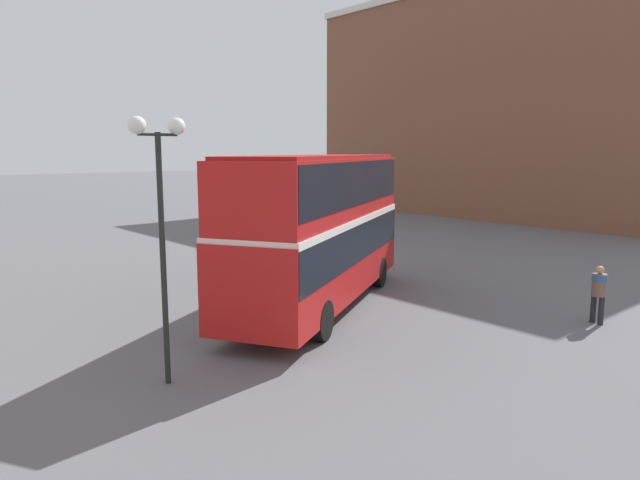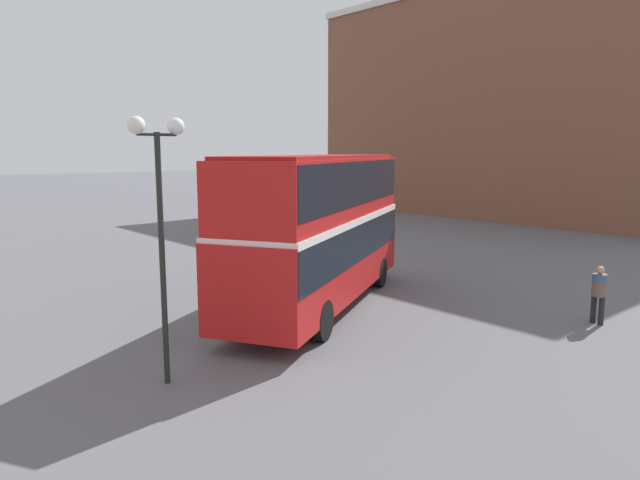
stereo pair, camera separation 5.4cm
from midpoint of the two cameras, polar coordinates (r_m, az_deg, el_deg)
name	(u,v)px [view 2 (the right image)]	position (r m, az deg, el deg)	size (l,w,h in m)	color
ground_plane	(275,321)	(16.93, -4.39, -8.05)	(240.00, 240.00, 0.00)	#5B5B60
building_row_right	(513,105)	(47.69, 18.80, 12.68)	(12.07, 30.30, 16.92)	brown
double_decker_bus	(320,221)	(17.81, 0.09, 1.91)	(10.22, 7.34, 4.79)	red
pedestrian_foreground	(599,289)	(18.17, 26.20, -4.39)	(0.49, 0.49, 1.69)	#232328
parked_car_kerb_far	(293,216)	(36.89, -2.67, 2.38)	(4.74, 2.51, 1.49)	maroon
street_lamp_twin_globe	(159,189)	(12.08, -15.66, 4.98)	(1.20, 0.36, 5.60)	black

